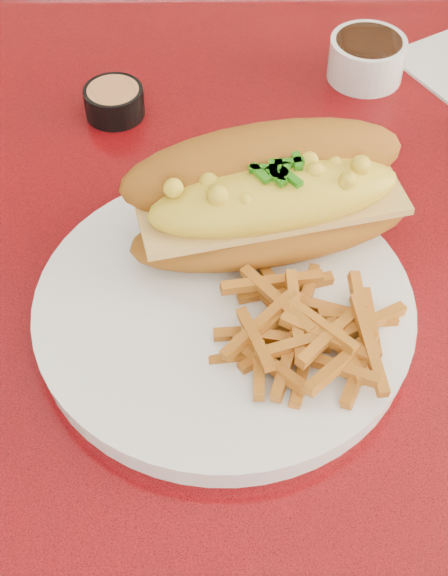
{
  "coord_description": "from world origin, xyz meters",
  "views": [
    {
      "loc": [
        -0.15,
        -0.53,
        1.29
      ],
      "look_at": [
        -0.14,
        -0.12,
        0.81
      ],
      "focal_mm": 50.0,
      "sensor_mm": 36.0,
      "label": 1
    }
  ],
  "objects_px": {
    "diner_table": "(354,325)",
    "gravy_ramekin": "(367,57)",
    "dinner_plate": "(224,310)",
    "fork": "(264,228)",
    "sauce_cup_left": "(114,101)",
    "mac_hoagie": "(270,196)",
    "booth_bench_far": "(289,107)"
  },
  "relations": [
    {
      "from": "diner_table",
      "to": "gravy_ramekin",
      "type": "height_order",
      "value": "gravy_ramekin"
    },
    {
      "from": "diner_table",
      "to": "dinner_plate",
      "type": "height_order",
      "value": "dinner_plate"
    },
    {
      "from": "fork",
      "to": "sauce_cup_left",
      "type": "xyz_separation_m",
      "value": [
        -0.15,
        0.19,
        -0.0
      ]
    },
    {
      "from": "mac_hoagie",
      "to": "sauce_cup_left",
      "type": "xyz_separation_m",
      "value": [
        -0.15,
        0.2,
        -0.05
      ]
    },
    {
      "from": "booth_bench_far",
      "to": "dinner_plate",
      "type": "xyz_separation_m",
      "value": [
        -0.14,
        -0.93,
        0.5
      ]
    },
    {
      "from": "diner_table",
      "to": "gravy_ramekin",
      "type": "bearing_deg",
      "value": 85.92
    },
    {
      "from": "dinner_plate",
      "to": "gravy_ramekin",
      "type": "bearing_deg",
      "value": 65.02
    },
    {
      "from": "diner_table",
      "to": "dinner_plate",
      "type": "relative_size",
      "value": 3.11
    },
    {
      "from": "dinner_plate",
      "to": "booth_bench_far",
      "type": "bearing_deg",
      "value": 81.28
    },
    {
      "from": "booth_bench_far",
      "to": "dinner_plate",
      "type": "relative_size",
      "value": 3.04
    },
    {
      "from": "fork",
      "to": "sauce_cup_left",
      "type": "relative_size",
      "value": 2.37
    },
    {
      "from": "fork",
      "to": "gravy_ramekin",
      "type": "distance_m",
      "value": 0.28
    },
    {
      "from": "mac_hoagie",
      "to": "fork",
      "type": "height_order",
      "value": "mac_hoagie"
    },
    {
      "from": "mac_hoagie",
      "to": "fork",
      "type": "bearing_deg",
      "value": 94.2
    },
    {
      "from": "diner_table",
      "to": "fork",
      "type": "xyz_separation_m",
      "value": [
        -0.11,
        -0.03,
        0.18
      ]
    },
    {
      "from": "dinner_plate",
      "to": "sauce_cup_left",
      "type": "distance_m",
      "value": 0.3
    },
    {
      "from": "diner_table",
      "to": "fork",
      "type": "distance_m",
      "value": 0.21
    },
    {
      "from": "diner_table",
      "to": "mac_hoagie",
      "type": "xyz_separation_m",
      "value": [
        -0.1,
        -0.04,
        0.23
      ]
    },
    {
      "from": "fork",
      "to": "sauce_cup_left",
      "type": "height_order",
      "value": "sauce_cup_left"
    },
    {
      "from": "diner_table",
      "to": "booth_bench_far",
      "type": "distance_m",
      "value": 0.87
    },
    {
      "from": "gravy_ramekin",
      "to": "sauce_cup_left",
      "type": "xyz_separation_m",
      "value": [
        -0.27,
        -0.06,
        -0.01
      ]
    },
    {
      "from": "dinner_plate",
      "to": "sauce_cup_left",
      "type": "relative_size",
      "value": 6.02
    },
    {
      "from": "booth_bench_far",
      "to": "mac_hoagie",
      "type": "height_order",
      "value": "booth_bench_far"
    },
    {
      "from": "fork",
      "to": "booth_bench_far",
      "type": "bearing_deg",
      "value": -8.87
    },
    {
      "from": "diner_table",
      "to": "mac_hoagie",
      "type": "distance_m",
      "value": 0.25
    },
    {
      "from": "diner_table",
      "to": "mac_hoagie",
      "type": "bearing_deg",
      "value": -158.66
    },
    {
      "from": "dinner_plate",
      "to": "fork",
      "type": "height_order",
      "value": "same"
    },
    {
      "from": "booth_bench_far",
      "to": "sauce_cup_left",
      "type": "bearing_deg",
      "value": -111.24
    },
    {
      "from": "diner_table",
      "to": "sauce_cup_left",
      "type": "height_order",
      "value": "sauce_cup_left"
    },
    {
      "from": "diner_table",
      "to": "fork",
      "type": "bearing_deg",
      "value": -163.09
    },
    {
      "from": "dinner_plate",
      "to": "fork",
      "type": "distance_m",
      "value": 0.09
    },
    {
      "from": "booth_bench_far",
      "to": "sauce_cup_left",
      "type": "relative_size",
      "value": 18.28
    }
  ]
}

